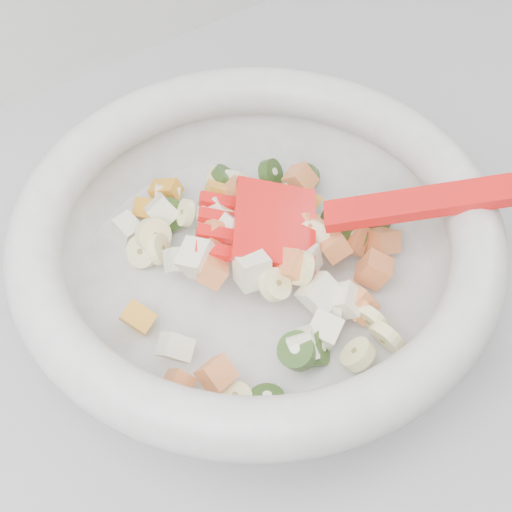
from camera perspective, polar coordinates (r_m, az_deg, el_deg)
mixing_bowl at (r=0.58m, az=0.10°, el=0.53°), size 0.42×0.36×0.13m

